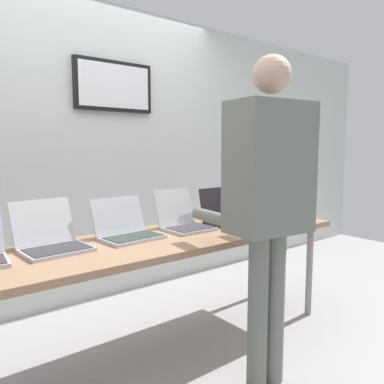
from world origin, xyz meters
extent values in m
cube|color=#9D999B|center=(0.00, 0.00, -0.02)|extent=(8.00, 8.00, 0.04)
cube|color=silver|center=(0.00, 1.13, 1.26)|extent=(8.00, 0.06, 2.52)
cube|color=black|center=(0.23, 1.08, 1.83)|extent=(0.71, 0.05, 0.42)
cube|color=white|center=(0.23, 1.06, 1.83)|extent=(0.65, 0.02, 0.36)
cube|color=#966F52|center=(0.00, 0.00, 0.73)|extent=(2.61, 0.70, 0.04)
cylinder|color=gray|center=(1.21, -0.25, 0.36)|extent=(0.05, 0.05, 0.71)
cylinder|color=gray|center=(1.21, 0.25, 0.36)|extent=(0.05, 0.05, 0.71)
cube|color=gray|center=(1.08, 0.04, 0.91)|extent=(0.35, 0.36, 0.30)
cube|color=black|center=(1.08, -0.15, 0.91)|extent=(0.04, 0.01, 0.03)
cube|color=#B2B1B5|center=(-0.64, 0.07, 0.76)|extent=(0.36, 0.29, 0.02)
cube|color=#2F2E32|center=(-0.64, 0.06, 0.78)|extent=(0.33, 0.23, 0.00)
cube|color=#B2B1B5|center=(-0.65, 0.25, 0.89)|extent=(0.35, 0.13, 0.24)
cube|color=silver|center=(-0.65, 0.26, 0.89)|extent=(0.32, 0.11, 0.22)
cube|color=#ADB0BA|center=(-0.18, 0.07, 0.76)|extent=(0.38, 0.27, 0.02)
cube|color=#29342B|center=(-0.18, 0.05, 0.78)|extent=(0.34, 0.21, 0.00)
cube|color=#ADB0BA|center=(-0.20, 0.22, 0.89)|extent=(0.36, 0.11, 0.23)
cube|color=#32467C|center=(-0.20, 0.23, 0.88)|extent=(0.33, 0.10, 0.20)
cube|color=#B2B5B6|center=(0.25, 0.06, 0.76)|extent=(0.30, 0.26, 0.02)
cube|color=#312C34|center=(0.25, 0.04, 0.78)|extent=(0.27, 0.21, 0.00)
cube|color=#B2B5B6|center=(0.25, 0.23, 0.90)|extent=(0.30, 0.09, 0.25)
cube|color=silver|center=(0.25, 0.23, 0.90)|extent=(0.27, 0.08, 0.22)
cube|color=black|center=(0.65, 0.04, 0.76)|extent=(0.39, 0.26, 0.02)
cube|color=#323435|center=(0.65, 0.02, 0.78)|extent=(0.36, 0.21, 0.00)
cube|color=black|center=(0.64, 0.18, 0.89)|extent=(0.38, 0.07, 0.24)
cube|color=white|center=(0.64, 0.19, 0.89)|extent=(0.35, 0.06, 0.21)
cylinder|color=slate|center=(0.19, -0.62, 0.43)|extent=(0.12, 0.12, 0.86)
cylinder|color=slate|center=(0.31, -0.64, 0.43)|extent=(0.12, 0.12, 0.86)
cube|color=slate|center=(0.25, -0.63, 1.21)|extent=(0.47, 0.31, 0.68)
sphere|color=tan|center=(0.25, -0.63, 1.68)|extent=(0.20, 0.20, 0.20)
cylinder|color=slate|center=(0.12, -0.32, 0.91)|extent=(0.11, 0.33, 0.07)
cylinder|color=slate|center=(0.45, -0.36, 0.91)|extent=(0.11, 0.33, 0.07)
camera|label=1|loc=(-1.30, -1.94, 1.31)|focal=35.50mm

